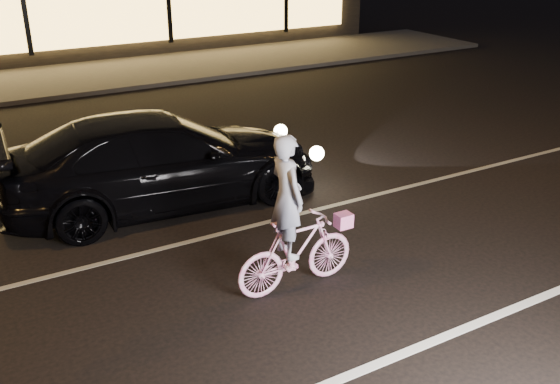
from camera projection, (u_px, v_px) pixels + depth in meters
ground at (263, 308)px, 7.41m from camera, size 90.00×90.00×0.00m
lane_stripe_near at (335, 381)px, 6.21m from camera, size 60.00×0.12×0.01m
lane_stripe_far at (197, 240)px, 9.00m from camera, size 60.00×0.10×0.01m
sidewalk at (46, 82)px, 17.73m from camera, size 30.00×4.00×0.12m
cyclist at (294, 236)px, 7.54m from camera, size 1.61×0.56×2.03m
sedan at (162, 160)px, 9.92m from camera, size 5.22×2.39×1.48m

